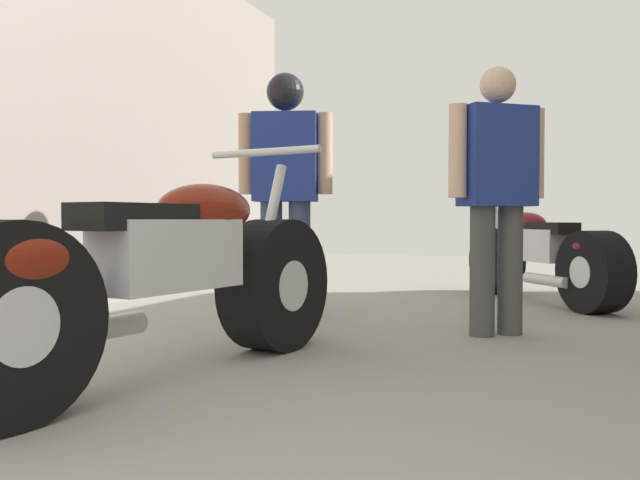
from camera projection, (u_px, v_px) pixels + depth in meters
name	position (u px, v px, depth m)	size (l,w,h in m)	color
ground_plane	(408.00, 346.00, 3.69)	(17.98, 17.98, 0.00)	gray
garage_partition_left	(14.00, 89.00, 4.62)	(0.08, 8.24, 3.15)	gray
motorcycle_maroon_cruiser	(161.00, 279.00, 2.86)	(0.77, 2.25, 1.05)	black
motorcycle_black_naked	(542.00, 257.00, 5.57)	(1.37, 1.72, 0.92)	black
mechanic_in_blue	(497.00, 184.00, 4.00)	(0.55, 0.48, 1.58)	#4C4C4C
mechanic_with_helmet	(285.00, 171.00, 4.82)	(0.67, 0.36, 1.72)	#384766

